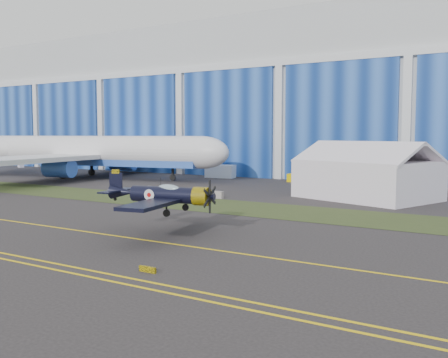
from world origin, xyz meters
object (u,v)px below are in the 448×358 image
Objects in this scene: warbird at (164,195)px; tent at (367,170)px; shipping_container at (220,171)px; tug at (295,178)px; jetliner at (89,118)px.

warbird is 0.80× the size of tent.
tug is (15.16, -0.48, -0.49)m from shipping_container.
tent reaches higher than warbird.
tug is at bearing 155.15° from tent.
tent is at bearing -14.30° from jetliner.
shipping_container is at bearing 171.79° from tug.
shipping_container is 2.31× the size of tug.
jetliner is at bearing -167.99° from tug.
tent reaches higher than shipping_container.
warbird is at bearing -47.27° from jetliner.
shipping_container is at bearing 106.76° from warbird.
warbird is 6.19× the size of tug.
warbird is at bearing -70.10° from shipping_container.
jetliner is at bearing 131.19° from warbird.
jetliner reaches higher than shipping_container.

